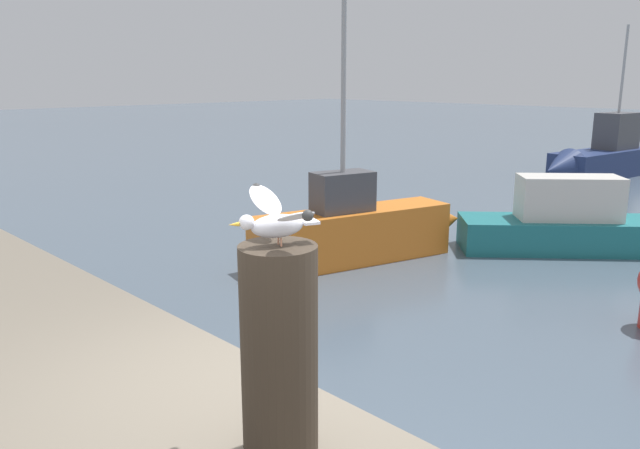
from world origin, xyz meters
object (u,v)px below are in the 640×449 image
at_px(boat_navy, 596,158).
at_px(boat_teal, 616,228).
at_px(seagull, 276,218).
at_px(boat_orange, 363,228).
at_px(mooring_post, 279,355).

bearing_deg(boat_navy, boat_teal, -65.38).
distance_m(seagull, boat_orange, 7.75).
xyz_separation_m(seagull, boat_navy, (-5.59, 17.22, -1.80)).
xyz_separation_m(boat_navy, boat_orange, (0.86, -11.37, -0.07)).
bearing_deg(boat_navy, mooring_post, -72.02).
xyz_separation_m(mooring_post, boat_teal, (-2.01, 9.40, -1.36)).
xyz_separation_m(mooring_post, boat_orange, (-4.73, 5.85, -1.25)).
bearing_deg(seagull, mooring_post, 68.65).
bearing_deg(boat_orange, boat_navy, 94.33).
distance_m(seagull, boat_teal, 9.81).
height_order(boat_teal, boat_orange, boat_orange).
relative_size(boat_teal, boat_orange, 0.95).
xyz_separation_m(mooring_post, boat_navy, (-5.59, 17.21, -1.18)).
height_order(boat_navy, boat_orange, boat_orange).
bearing_deg(boat_navy, seagull, -72.02).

